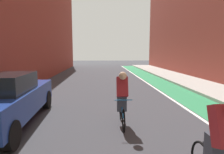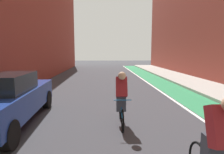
{
  "view_description": "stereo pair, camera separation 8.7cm",
  "coord_description": "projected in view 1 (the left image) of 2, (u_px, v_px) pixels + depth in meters",
  "views": [
    {
      "loc": [
        -0.5,
        4.39,
        2.13
      ],
      "look_at": [
        -0.07,
        11.63,
        1.21
      ],
      "focal_mm": 31.32,
      "sensor_mm": 36.0,
      "label": 1
    },
    {
      "loc": [
        -0.41,
        4.38,
        2.13
      ],
      "look_at": [
        -0.07,
        11.63,
        1.21
      ],
      "focal_mm": 31.32,
      "sensor_mm": 36.0,
      "label": 2
    }
  ],
  "objects": [
    {
      "name": "building_facade_left",
      "position": [
        0.0,
        1.0,
        11.17
      ],
      "size": [
        4.15,
        36.78,
        10.08
      ],
      "color": "brown",
      "rests_on": "ground"
    },
    {
      "name": "sidewalk_right",
      "position": [
        199.0,
        85.0,
        12.51
      ],
      "size": [
        2.69,
        36.78,
        0.14
      ],
      "primitive_type": "cube",
      "color": "#A8A59E",
      "rests_on": "ground"
    },
    {
      "name": "bike_lane_paint",
      "position": [
        166.0,
        86.0,
        12.39
      ],
      "size": [
        1.6,
        36.78,
        0.0
      ],
      "primitive_type": "cube",
      "color": "#2D8451",
      "rests_on": "ground"
    },
    {
      "name": "cyclist_trailing",
      "position": [
        122.0,
        98.0,
        5.66
      ],
      "size": [
        0.48,
        1.68,
        1.59
      ],
      "color": "black",
      "rests_on": "ground"
    },
    {
      "name": "parked_sedan_blue",
      "position": [
        1.0,
        99.0,
        5.66
      ],
      "size": [
        2.09,
        4.41,
        1.53
      ],
      "color": "navy",
      "rests_on": "ground"
    },
    {
      "name": "cyclist_mid",
      "position": [
        222.0,
        150.0,
        2.65
      ],
      "size": [
        0.48,
        1.72,
        1.61
      ],
      "color": "black",
      "rests_on": "ground"
    },
    {
      "name": "ground_plane",
      "position": [
        110.0,
        93.0,
        10.2
      ],
      "size": [
        80.92,
        80.92,
        0.0
      ],
      "primitive_type": "plane",
      "color": "#38383D"
    },
    {
      "name": "lane_divider_stripe",
      "position": [
        152.0,
        86.0,
        12.34
      ],
      "size": [
        0.12,
        36.78,
        0.0
      ],
      "primitive_type": "cube",
      "color": "white",
      "rests_on": "ground"
    }
  ]
}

